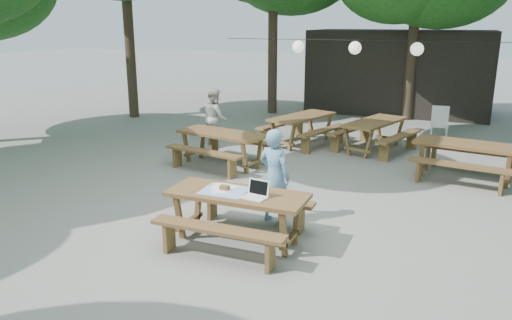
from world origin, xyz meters
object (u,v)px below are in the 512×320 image
object	(u,v)px
picnic_table_nw	(222,148)
woman	(274,176)
main_picnic_table	(238,216)
second_person	(215,117)
plastic_chair	(439,131)

from	to	relation	value
picnic_table_nw	woman	size ratio (longest dim) A/B	1.44
main_picnic_table	second_person	size ratio (longest dim) A/B	1.36
picnic_table_nw	woman	world-z (taller)	woman
woman	second_person	size ratio (longest dim) A/B	1.03
picnic_table_nw	woman	xyz separation A→B (m)	(2.19, -2.60, 0.37)
picnic_table_nw	second_person	distance (m)	1.89
main_picnic_table	woman	xyz separation A→B (m)	(0.23, 0.91, 0.37)
main_picnic_table	picnic_table_nw	world-z (taller)	same
picnic_table_nw	plastic_chair	world-z (taller)	plastic_chair
main_picnic_table	second_person	world-z (taller)	second_person
woman	plastic_chair	xyz separation A→B (m)	(2.13, 7.00, -0.50)
main_picnic_table	woman	bearing A→B (deg)	75.98
woman	second_person	xyz separation A→B (m)	(-3.16, 4.18, -0.02)
main_picnic_table	woman	distance (m)	1.00
main_picnic_table	plastic_chair	bearing A→B (deg)	73.39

